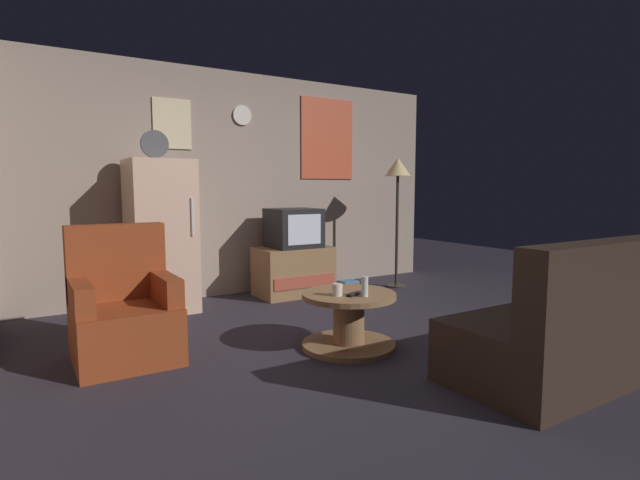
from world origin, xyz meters
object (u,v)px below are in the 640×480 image
Objects in this scene: tv_stand at (293,271)px; crt_tv at (294,228)px; fridge at (161,236)px; coffee_table at (349,320)px; mug_ceramic_white at (337,290)px; standing_lamp at (398,177)px; armchair at (124,313)px; wine_glass at (365,287)px; remote_control at (355,294)px; book_stack at (348,286)px; couch at (577,330)px.

crt_tv is at bearing -15.21° from tv_stand.
coffee_table is at bearing -64.45° from fridge.
crt_tv is 6.00× the size of mug_ceramic_white.
standing_lamp is 3.65m from armchair.
crt_tv is at bearing 75.49° from wine_glass.
armchair is (-1.38, 0.69, -0.14)m from mug_ceramic_white.
wine_glass reaches higher than remote_control.
wine_glass is 1.00× the size of remote_control.
tv_stand is 0.71m from book_stack.
mug_ceramic_white is (-0.13, -0.04, 0.26)m from coffee_table.
standing_lamp is 1.66× the size of armchair.
fridge is 1.46m from armchair.
fridge is at bearing 114.22° from wine_glass.
couch reaches higher than coffee_table.
remote_control is (-0.04, 0.07, -0.06)m from wine_glass.
crt_tv is at bearing 168.89° from standing_lamp.
wine_glass is at bearing 129.31° from couch.
fridge is at bearing 94.57° from remote_control.
mug_ceramic_white is (0.78, -1.96, -0.28)m from fridge.
mug_ceramic_white is at bearing 130.63° from couch.
tv_stand is 0.87× the size of armchair.
mug_ceramic_white is (-0.68, -1.90, 0.20)m from tv_stand.
tv_stand is at bearing 164.79° from crt_tv.
mug_ceramic_white reaches higher than remote_control.
crt_tv is (0.00, -0.00, 0.50)m from tv_stand.
mug_ceramic_white is at bearing 132.89° from remote_control.
coffee_table is at bearing 126.00° from couch.
couch is (1.05, -1.22, -0.16)m from mug_ceramic_white.
book_stack is at bearing 52.57° from mug_ceramic_white.
wine_glass is (-1.84, -1.78, -0.85)m from standing_lamp.
crt_tv is 0.34× the size of standing_lamp.
armchair reaches higher than couch.
book_stack is (1.20, 1.70, -0.15)m from coffee_table.
remote_control is at bearing -65.97° from fridge.
fridge is at bearing 177.94° from tv_stand.
remote_control is (-0.56, -1.96, 0.16)m from tv_stand.
tv_stand is 1.94m from coffee_table.
remote_control is (0.90, -2.02, -0.31)m from fridge.
wine_glass is (0.94, -2.09, -0.25)m from fridge.
standing_lamp is 10.60× the size of wine_glass.
book_stack is at bearing 57.80° from wine_glass.
book_stack is (1.22, 1.80, -0.38)m from remote_control.
fridge is 11.80× the size of wine_glass.
couch reaches higher than remote_control.
mug_ceramic_white is 1.55m from armchair.
remote_control is (-0.02, -0.10, 0.23)m from coffee_table.
mug_ceramic_white is 0.09× the size of armchair.
book_stack is at bearing 171.69° from standing_lamp.
fridge is 3.28× the size of crt_tv.
armchair is 4.66× the size of book_stack.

